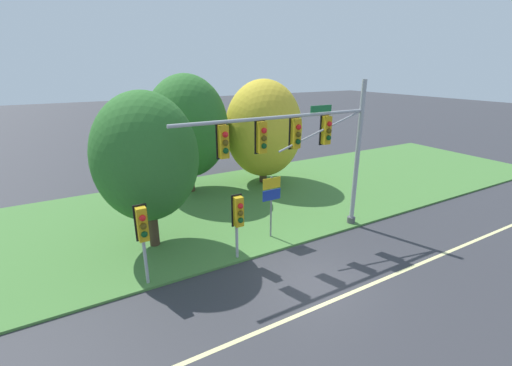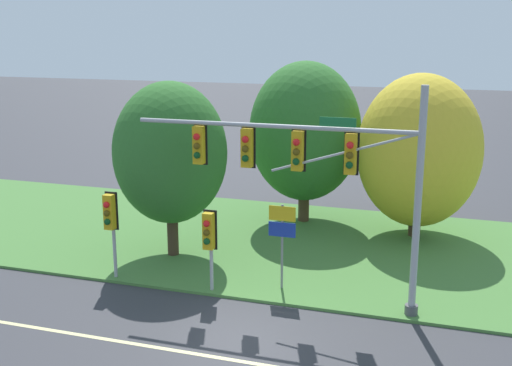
{
  "view_description": "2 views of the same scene",
  "coord_description": "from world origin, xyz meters",
  "px_view_note": "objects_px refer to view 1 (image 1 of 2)",
  "views": [
    {
      "loc": [
        -7.33,
        -8.4,
        7.6
      ],
      "look_at": [
        -0.14,
        4.21,
        2.66
      ],
      "focal_mm": 24.0,
      "sensor_mm": 36.0,
      "label": 1
    },
    {
      "loc": [
        5.71,
        -15.8,
        8.69
      ],
      "look_at": [
        -0.49,
        3.49,
        3.73
      ],
      "focal_mm": 45.0,
      "sensor_mm": 36.0,
      "label": 2
    }
  ],
  "objects_px": {
    "tree_behind_signpost": "(263,129)",
    "pedestrian_signal_near_kerb": "(143,229)",
    "tree_left_of_mast": "(187,127)",
    "traffic_signal_mast": "(307,142)",
    "pedestrian_signal_further_along": "(238,215)",
    "route_sign_post": "(271,197)",
    "tree_nearest_road": "(146,158)"
  },
  "relations": [
    {
      "from": "pedestrian_signal_near_kerb",
      "to": "tree_behind_signpost",
      "type": "xyz_separation_m",
      "value": [
        9.66,
        8.12,
        1.38
      ]
    },
    {
      "from": "pedestrian_signal_near_kerb",
      "to": "route_sign_post",
      "type": "xyz_separation_m",
      "value": [
        5.83,
        1.0,
        -0.27
      ]
    },
    {
      "from": "pedestrian_signal_near_kerb",
      "to": "tree_behind_signpost",
      "type": "distance_m",
      "value": 12.69
    },
    {
      "from": "traffic_signal_mast",
      "to": "tree_behind_signpost",
      "type": "bearing_deg",
      "value": 71.94
    },
    {
      "from": "pedestrian_signal_near_kerb",
      "to": "route_sign_post",
      "type": "distance_m",
      "value": 5.92
    },
    {
      "from": "pedestrian_signal_near_kerb",
      "to": "pedestrian_signal_further_along",
      "type": "xyz_separation_m",
      "value": [
        3.64,
        -0.03,
        -0.27
      ]
    },
    {
      "from": "traffic_signal_mast",
      "to": "tree_nearest_road",
      "type": "xyz_separation_m",
      "value": [
        -6.15,
        2.66,
        -0.47
      ]
    },
    {
      "from": "traffic_signal_mast",
      "to": "tree_left_of_mast",
      "type": "xyz_separation_m",
      "value": [
        -2.39,
        8.52,
        -0.37
      ]
    },
    {
      "from": "traffic_signal_mast",
      "to": "tree_left_of_mast",
      "type": "relative_size",
      "value": 1.28
    },
    {
      "from": "tree_left_of_mast",
      "to": "tree_behind_signpost",
      "type": "bearing_deg",
      "value": -7.44
    },
    {
      "from": "pedestrian_signal_further_along",
      "to": "tree_left_of_mast",
      "type": "height_order",
      "value": "tree_left_of_mast"
    },
    {
      "from": "pedestrian_signal_near_kerb",
      "to": "tree_left_of_mast",
      "type": "height_order",
      "value": "tree_left_of_mast"
    },
    {
      "from": "traffic_signal_mast",
      "to": "pedestrian_signal_near_kerb",
      "type": "height_order",
      "value": "traffic_signal_mast"
    },
    {
      "from": "pedestrian_signal_further_along",
      "to": "tree_behind_signpost",
      "type": "xyz_separation_m",
      "value": [
        6.01,
        8.15,
        1.65
      ]
    },
    {
      "from": "traffic_signal_mast",
      "to": "route_sign_post",
      "type": "xyz_separation_m",
      "value": [
        -1.26,
        0.75,
        -2.47
      ]
    },
    {
      "from": "pedestrian_signal_near_kerb",
      "to": "tree_left_of_mast",
      "type": "xyz_separation_m",
      "value": [
        4.7,
        8.77,
        1.83
      ]
    },
    {
      "from": "tree_nearest_road",
      "to": "traffic_signal_mast",
      "type": "bearing_deg",
      "value": -23.37
    },
    {
      "from": "tree_behind_signpost",
      "to": "pedestrian_signal_near_kerb",
      "type": "bearing_deg",
      "value": -139.94
    },
    {
      "from": "pedestrian_signal_near_kerb",
      "to": "tree_left_of_mast",
      "type": "relative_size",
      "value": 0.43
    },
    {
      "from": "route_sign_post",
      "to": "tree_behind_signpost",
      "type": "xyz_separation_m",
      "value": [
        3.83,
        7.12,
        1.65
      ]
    },
    {
      "from": "traffic_signal_mast",
      "to": "tree_behind_signpost",
      "type": "relative_size",
      "value": 1.35
    },
    {
      "from": "route_sign_post",
      "to": "tree_nearest_road",
      "type": "height_order",
      "value": "tree_nearest_road"
    },
    {
      "from": "traffic_signal_mast",
      "to": "tree_nearest_road",
      "type": "bearing_deg",
      "value": 156.63
    },
    {
      "from": "tree_behind_signpost",
      "to": "tree_nearest_road",
      "type": "bearing_deg",
      "value": -149.09
    },
    {
      "from": "route_sign_post",
      "to": "tree_nearest_road",
      "type": "xyz_separation_m",
      "value": [
        -4.89,
        1.9,
        2.01
      ]
    },
    {
      "from": "pedestrian_signal_further_along",
      "to": "route_sign_post",
      "type": "xyz_separation_m",
      "value": [
        2.19,
        1.03,
        -0.0
      ]
    },
    {
      "from": "pedestrian_signal_further_along",
      "to": "route_sign_post",
      "type": "bearing_deg",
      "value": 25.25
    },
    {
      "from": "tree_nearest_road",
      "to": "tree_left_of_mast",
      "type": "bearing_deg",
      "value": 57.38
    },
    {
      "from": "traffic_signal_mast",
      "to": "route_sign_post",
      "type": "relative_size",
      "value": 3.14
    },
    {
      "from": "route_sign_post",
      "to": "pedestrian_signal_further_along",
      "type": "bearing_deg",
      "value": -154.75
    },
    {
      "from": "pedestrian_signal_near_kerb",
      "to": "tree_nearest_road",
      "type": "height_order",
      "value": "tree_nearest_road"
    },
    {
      "from": "tree_nearest_road",
      "to": "tree_behind_signpost",
      "type": "xyz_separation_m",
      "value": [
        8.71,
        5.22,
        -0.36
      ]
    }
  ]
}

